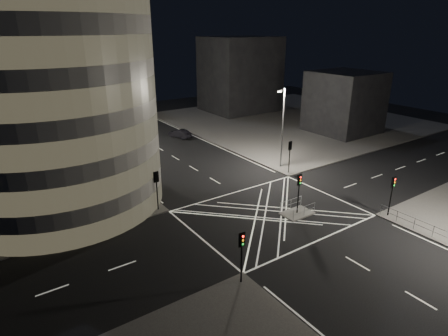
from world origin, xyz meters
TOP-DOWN VIEW (x-y plane):
  - ground at (0.00, 0.00)m, footprint 120.00×120.00m
  - sidewalk_far_right at (29.00, 27.00)m, footprint 42.00×42.00m
  - central_island at (2.00, -1.50)m, footprint 3.00×2.00m
  - building_right_far at (26.00, 40.00)m, footprint 14.00×12.00m
  - building_right_near at (30.00, 16.00)m, footprint 10.00×10.00m
  - building_far_end at (-4.00, 58.00)m, footprint 18.00×8.00m
  - tree_a at (-10.50, 9.00)m, footprint 4.37×4.37m
  - tree_b at (-10.50, 15.00)m, footprint 4.05×4.05m
  - tree_c at (-10.50, 21.00)m, footprint 3.78×3.78m
  - tree_d at (-10.50, 27.00)m, footprint 5.73×5.73m
  - tree_e at (-10.50, 33.00)m, footprint 4.56×4.56m
  - traffic_signal_fl at (-8.80, 6.80)m, footprint 0.55×0.22m
  - traffic_signal_nl at (-8.80, -6.80)m, footprint 0.55×0.22m
  - traffic_signal_fr at (8.80, 6.80)m, footprint 0.55×0.22m
  - traffic_signal_nr at (8.80, -6.80)m, footprint 0.55×0.22m
  - traffic_signal_island at (2.00, -1.50)m, footprint 0.55×0.22m
  - street_lamp_left_near at (-9.44, 12.00)m, footprint 1.25×0.25m
  - street_lamp_left_far at (-9.44, 30.00)m, footprint 1.25×0.25m
  - street_lamp_right_far at (9.44, 9.00)m, footprint 1.25×0.25m
  - railing_near_right at (8.30, -12.15)m, footprint 0.06×11.70m
  - railing_island_south at (2.00, -2.40)m, footprint 2.80×0.06m
  - railing_island_north at (2.00, -0.60)m, footprint 2.80×0.06m
  - sedan at (5.31, 28.57)m, footprint 2.58×4.42m

SIDE VIEW (x-z plane):
  - ground at x=0.00m, z-range 0.00..0.00m
  - sidewalk_far_right at x=29.00m, z-range 0.00..0.15m
  - central_island at x=2.00m, z-range 0.00..0.15m
  - sedan at x=5.31m, z-range 0.00..1.38m
  - railing_near_right at x=8.30m, z-range 0.15..1.25m
  - railing_island_south at x=2.00m, z-range 0.15..1.25m
  - railing_island_north at x=2.00m, z-range 0.15..1.25m
  - traffic_signal_fl at x=-8.80m, z-range 0.91..4.91m
  - traffic_signal_nl at x=-8.80m, z-range 0.91..4.91m
  - traffic_signal_fr at x=8.80m, z-range 0.91..4.91m
  - traffic_signal_nr at x=8.80m, z-range 0.91..4.91m
  - traffic_signal_island at x=2.00m, z-range 0.91..4.91m
  - tree_b at x=-10.50m, z-range 1.13..7.76m
  - tree_e at x=-10.50m, z-range 1.06..8.16m
  - tree_a at x=-10.50m, z-range 1.16..8.23m
  - tree_c at x=-10.50m, z-range 1.46..8.47m
  - building_right_near at x=30.00m, z-range 0.15..10.15m
  - street_lamp_left_near at x=-9.44m, z-range 0.54..10.54m
  - street_lamp_left_far at x=-9.44m, z-range 0.54..10.54m
  - street_lamp_right_far at x=9.44m, z-range 0.54..10.54m
  - tree_d at x=-10.50m, z-range 1.20..9.89m
  - building_right_far at x=26.00m, z-range 0.15..15.15m
  - building_far_end at x=-4.00m, z-range 0.00..18.00m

